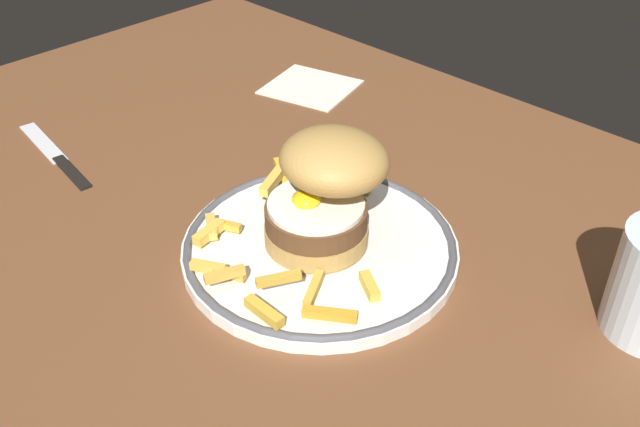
% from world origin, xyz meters
% --- Properties ---
extents(ground_plane, '(1.35, 0.80, 0.04)m').
position_xyz_m(ground_plane, '(0.00, 0.00, -0.02)').
color(ground_plane, brown).
extents(dinner_plate, '(0.26, 0.26, 0.02)m').
position_xyz_m(dinner_plate, '(-0.05, -0.01, 0.01)').
color(dinner_plate, white).
rests_on(dinner_plate, ground_plane).
extents(burger, '(0.13, 0.13, 0.11)m').
position_xyz_m(burger, '(-0.05, 0.00, 0.07)').
color(burger, '#AF8442').
rests_on(burger, dinner_plate).
extents(fries_pile, '(0.22, 0.21, 0.02)m').
position_xyz_m(fries_pile, '(-0.08, -0.04, 0.02)').
color(fries_pile, gold).
rests_on(fries_pile, dinner_plate).
extents(knife, '(0.18, 0.04, 0.01)m').
position_xyz_m(knife, '(-0.38, -0.09, 0.00)').
color(knife, black).
rests_on(knife, ground_plane).
extents(napkin, '(0.13, 0.13, 0.00)m').
position_xyz_m(napkin, '(-0.31, 0.24, 0.00)').
color(napkin, silver).
rests_on(napkin, ground_plane).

